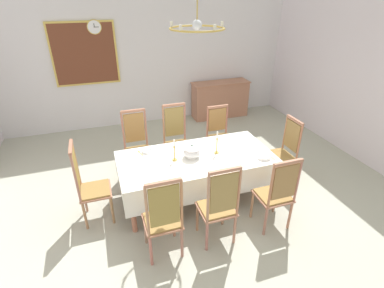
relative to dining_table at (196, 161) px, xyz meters
name	(u,v)px	position (x,y,z in m)	size (l,w,h in m)	color
ground	(200,205)	(0.00, -0.20, -0.69)	(6.75, 6.91, 0.04)	#ABAB99
back_wall	(149,55)	(0.00, 3.30, 0.94)	(6.75, 0.08, 3.22)	silver
dining_table	(196,161)	(0.00, 0.00, 0.00)	(2.28, 1.09, 0.74)	#A9684F
tablecloth	(196,163)	(0.00, 0.00, -0.03)	(2.30, 1.11, 0.41)	white
chair_south_a	(163,217)	(-0.74, -0.95, -0.08)	(0.44, 0.42, 1.19)	#9C715B
chair_north_a	(137,144)	(-0.74, 0.95, -0.08)	(0.44, 0.42, 1.18)	#9B704E
chair_south_b	(219,205)	(-0.04, -0.95, -0.07)	(0.44, 0.42, 1.19)	#A46F4F
chair_north_b	(176,138)	(-0.04, 0.95, -0.07)	(0.44, 0.42, 1.20)	#9D7053
chair_south_c	(277,193)	(0.79, -0.95, -0.09)	(0.44, 0.42, 1.13)	#A97452
chair_north_c	(219,134)	(0.79, 0.95, -0.11)	(0.44, 0.42, 1.07)	#A77453
chair_head_west	(88,184)	(-1.55, 0.00, -0.07)	(0.42, 0.44, 1.22)	#A7704C
chair_head_east	(284,150)	(1.54, 0.00, -0.10)	(0.42, 0.44, 1.13)	#A36659
soup_tureen	(192,151)	(-0.06, 0.00, 0.18)	(0.26, 0.26, 0.21)	white
candlestick_west	(174,152)	(-0.33, 0.00, 0.21)	(0.07, 0.07, 0.34)	gold
candlestick_east	(217,145)	(0.33, 0.00, 0.22)	(0.07, 0.07, 0.36)	gold
bowl_near_left	(147,151)	(-0.67, 0.36, 0.09)	(0.15, 0.15, 0.03)	white
bowl_near_right	(264,157)	(0.93, -0.37, 0.10)	(0.19, 0.19, 0.04)	white
spoon_primary	(139,152)	(-0.78, 0.39, 0.08)	(0.06, 0.17, 0.01)	gold
spoon_secondary	(270,156)	(1.05, -0.34, 0.08)	(0.03, 0.18, 0.01)	gold
sideboard	(220,99)	(1.69, 2.98, -0.22)	(1.44, 0.48, 0.90)	#A46B52
mounted_clock	(94,27)	(-1.11, 3.23, 1.59)	(0.29, 0.06, 0.29)	#D1B251
framed_painting	(85,54)	(-1.38, 3.24, 1.06)	(1.35, 0.05, 1.32)	#D1B251
chandelier	(197,28)	(0.00, 0.00, 1.87)	(0.68, 0.67, 0.66)	gold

